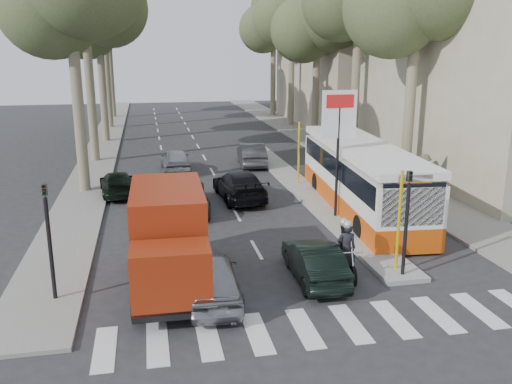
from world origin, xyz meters
TOP-DOWN VIEW (x-y plane):
  - ground at (0.00, 0.00)m, footprint 120.00×120.00m
  - sidewalk_right at (8.60, 25.00)m, footprint 3.20×70.00m
  - median_left at (-8.00, 28.00)m, footprint 2.40×64.00m
  - traffic_island at (3.25, 11.00)m, footprint 1.50×26.00m
  - building_near at (15.50, 12.00)m, footprint 11.00×18.00m
  - building_far at (15.50, 34.00)m, footprint 11.00×20.00m
  - billboard at (3.25, 5.00)m, footprint 1.50×12.10m
  - traffic_light_island at (3.25, -1.50)m, footprint 0.16×0.41m
  - traffic_light_left at (-7.60, -1.00)m, footprint 0.16×0.41m
  - tree_l_c at (-7.77, 28.11)m, footprint 7.40×7.20m
  - tree_l_e at (-7.97, 44.11)m, footprint 7.40×7.20m
  - tree_r_c at (9.03, 26.11)m, footprint 7.40×7.20m
  - tree_r_d at (9.13, 34.11)m, footprint 7.40×7.20m
  - tree_r_e at (9.23, 42.11)m, footprint 7.40×7.20m
  - silver_hatchback at (-3.05, -1.78)m, footprint 1.76×4.14m
  - dark_hatchback at (0.40, -1.00)m, footprint 1.42×3.86m
  - queue_car_a at (-3.32, 7.71)m, footprint 2.51×5.25m
  - queue_car_b at (-0.33, 9.05)m, footprint 2.30×5.01m
  - queue_car_c at (-3.06, 16.00)m, footprint 1.74×4.12m
  - queue_car_d at (1.80, 16.83)m, footprint 1.81×4.45m
  - queue_car_e at (-6.30, 11.12)m, footprint 2.11×4.23m
  - red_truck at (-4.20, -0.58)m, footprint 2.33×5.82m
  - city_bus at (4.80, 6.07)m, footprint 3.51×12.10m
  - motorcycle at (1.52, -0.71)m, footprint 0.86×2.27m
  - pedestrian_near at (8.82, 8.00)m, footprint 1.12×1.14m
  - pedestrian_far at (9.16, 8.29)m, footprint 1.32×0.75m

SIDE VIEW (x-z plane):
  - ground at x=0.00m, z-range 0.00..0.00m
  - sidewalk_right at x=8.60m, z-range 0.00..0.12m
  - median_left at x=-8.00m, z-range 0.00..0.12m
  - traffic_island at x=3.25m, z-range 0.00..0.16m
  - queue_car_e at x=-6.30m, z-range 0.00..1.18m
  - dark_hatchback at x=0.40m, z-range 0.00..1.26m
  - queue_car_c at x=-3.06m, z-range 0.00..1.39m
  - silver_hatchback at x=-3.05m, z-range 0.00..1.40m
  - queue_car_b at x=-0.33m, z-range 0.00..1.42m
  - queue_car_d at x=1.80m, z-range 0.00..1.43m
  - queue_car_a at x=-3.32m, z-range 0.00..1.44m
  - motorcycle at x=1.52m, z-range -0.09..1.84m
  - pedestrian_near at x=8.82m, z-range 0.12..1.95m
  - pedestrian_far at x=9.16m, z-range 0.12..2.05m
  - red_truck at x=-4.20m, z-range 0.09..3.17m
  - city_bus at x=4.80m, z-range 0.08..3.23m
  - traffic_light_island at x=3.25m, z-range 0.69..4.29m
  - traffic_light_left at x=-7.60m, z-range 0.69..4.29m
  - billboard at x=3.25m, z-range 0.90..6.50m
  - building_far at x=15.50m, z-range 0.00..16.00m
  - building_near at x=15.50m, z-range 0.00..18.00m
  - tree_r_c at x=9.03m, z-range 3.03..16.35m
  - tree_l_c at x=-7.77m, z-range 3.18..16.89m
  - tree_r_e at x=9.23m, z-range 3.33..17.43m
  - tree_l_e at x=-7.97m, z-range 3.48..17.97m
  - tree_r_d at x=9.13m, z-range 3.63..18.51m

